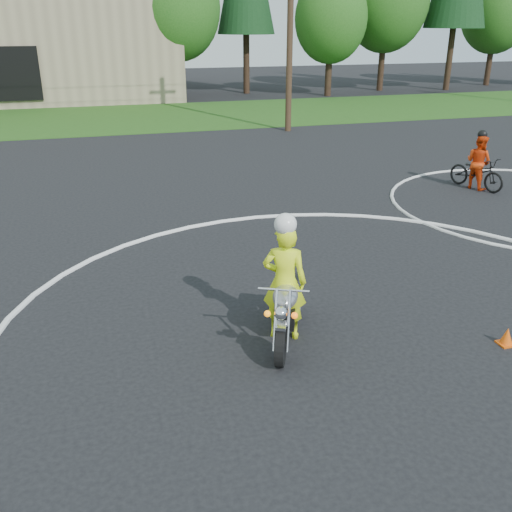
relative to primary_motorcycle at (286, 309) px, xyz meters
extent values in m
plane|color=black|center=(1.24, -2.89, -0.56)|extent=(120.00, 120.00, 0.00)
cube|color=#1E4714|center=(1.24, 24.11, -0.55)|extent=(120.00, 10.00, 0.02)
torus|color=silver|center=(1.24, 0.11, -0.56)|extent=(12.12, 12.12, 0.12)
cylinder|color=black|center=(-0.30, -0.66, -0.23)|extent=(0.39, 0.66, 0.66)
cylinder|color=black|center=(0.33, 0.75, -0.23)|extent=(0.39, 0.66, 0.66)
cube|color=black|center=(0.04, 0.09, -0.12)|extent=(0.53, 0.68, 0.33)
ellipsoid|color=#ADACB1|center=(-0.05, -0.11, 0.30)|extent=(0.65, 0.81, 0.31)
cube|color=black|center=(0.17, 0.39, 0.25)|extent=(0.53, 0.72, 0.11)
cylinder|color=white|center=(-0.36, -0.54, 0.15)|extent=(0.21, 0.38, 0.89)
cylinder|color=white|center=(-0.17, -0.62, 0.15)|extent=(0.21, 0.38, 0.89)
cube|color=silver|center=(-0.31, -0.68, 0.12)|extent=(0.24, 0.28, 0.06)
cylinder|color=white|center=(-0.19, -0.41, 0.56)|extent=(0.72, 0.35, 0.04)
sphere|color=white|center=(-0.35, -0.77, 0.37)|extent=(0.20, 0.20, 0.20)
sphere|color=orange|center=(-0.52, -0.66, 0.34)|extent=(0.10, 0.10, 0.10)
sphere|color=orange|center=(-0.16, -0.83, 0.34)|extent=(0.10, 0.10, 0.10)
cylinder|color=white|center=(0.38, 0.42, -0.23)|extent=(0.44, 0.84, 0.09)
imported|color=#E6FF1A|center=(0.01, 0.14, 0.41)|extent=(0.84, 0.72, 1.95)
sphere|color=white|center=(-0.01, 0.09, 1.42)|extent=(0.35, 0.35, 0.35)
imported|color=black|center=(8.61, 7.04, -0.07)|extent=(1.23, 2.00, 0.99)
imported|color=red|center=(8.61, 7.04, 0.26)|extent=(0.85, 0.96, 1.66)
sphere|color=black|center=(8.61, 7.04, 1.11)|extent=(0.29, 0.29, 0.29)
cone|color=#F1570C|center=(3.39, -1.12, -0.41)|extent=(0.22, 0.22, 0.30)
cube|color=#F1570C|center=(3.39, -1.12, -0.55)|extent=(0.24, 0.24, 0.03)
cube|color=black|center=(-6.76, 29.01, 1.44)|extent=(3.00, 0.16, 3.00)
cylinder|color=#382619|center=(3.24, 31.11, 1.06)|extent=(0.44, 0.44, 3.24)
ellipsoid|color=#1E5116|center=(3.24, 31.11, 5.02)|extent=(5.40, 5.40, 6.48)
cylinder|color=#382619|center=(8.24, 33.11, 1.42)|extent=(0.44, 0.44, 3.96)
cylinder|color=#382619|center=(13.24, 30.11, 0.88)|extent=(0.44, 0.44, 2.88)
ellipsoid|color=#1E5116|center=(13.24, 30.11, 4.40)|extent=(4.80, 4.80, 5.76)
cylinder|color=#382619|center=(18.24, 32.11, 1.24)|extent=(0.44, 0.44, 3.60)
cylinder|color=#382619|center=(23.24, 31.11, 1.60)|extent=(0.44, 0.44, 4.32)
cylinder|color=#382619|center=(28.24, 33.11, 1.06)|extent=(0.44, 0.44, 3.24)
ellipsoid|color=#1E5116|center=(28.24, 33.11, 5.02)|extent=(5.40, 5.40, 6.48)
cylinder|color=#382619|center=(-0.76, 32.11, 0.88)|extent=(0.44, 0.44, 2.88)
ellipsoid|color=#1E5116|center=(-0.76, 32.11, 4.40)|extent=(4.80, 4.80, 5.76)
cylinder|color=#473321|center=(6.24, 18.11, 4.44)|extent=(0.28, 0.28, 10.00)
camera|label=1|loc=(-2.69, -7.68, 4.30)|focal=40.00mm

